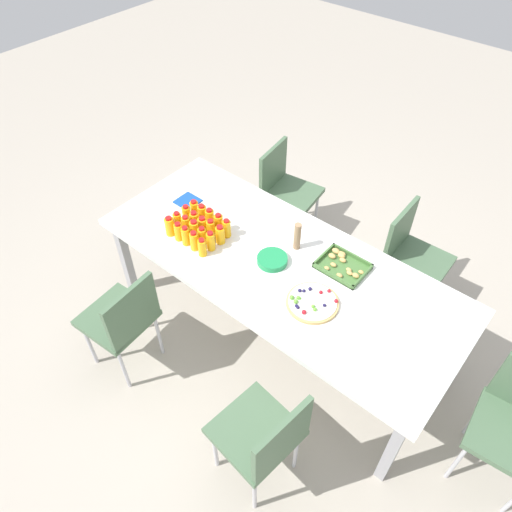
# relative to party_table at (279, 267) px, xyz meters

# --- Properties ---
(ground_plane) EXTENTS (12.00, 12.00, 0.00)m
(ground_plane) POSITION_rel_party_table_xyz_m (0.00, 0.00, -0.67)
(ground_plane) COLOR #B2A899
(party_table) EXTENTS (2.37, 0.97, 0.73)m
(party_table) POSITION_rel_party_table_xyz_m (0.00, 0.00, 0.00)
(party_table) COLOR silver
(party_table) RESTS_ON ground_plane
(chair_far_right) EXTENTS (0.41, 0.41, 0.83)m
(chair_far_right) POSITION_rel_party_table_xyz_m (0.53, 0.84, -0.17)
(chair_far_right) COLOR #4C6B4C
(chair_far_right) RESTS_ON ground_plane
(chair_near_right) EXTENTS (0.44, 0.44, 0.83)m
(chair_near_right) POSITION_rel_party_table_xyz_m (0.58, -0.84, -0.17)
(chair_near_right) COLOR #4C6B4C
(chair_near_right) RESTS_ON ground_plane
(chair_far_left) EXTENTS (0.45, 0.45, 0.83)m
(chair_far_left) POSITION_rel_party_table_xyz_m (-0.61, 0.86, -0.17)
(chair_far_left) COLOR #4C6B4C
(chair_far_left) RESTS_ON ground_plane
(chair_near_left) EXTENTS (0.43, 0.43, 0.83)m
(chair_near_left) POSITION_rel_party_table_xyz_m (-0.57, -0.83, -0.17)
(chair_near_left) COLOR #4C6B4C
(chair_near_left) RESTS_ON ground_plane
(juice_bottle_0) EXTENTS (0.06, 0.06, 0.14)m
(juice_bottle_0) POSITION_rel_party_table_xyz_m (-0.70, -0.26, 0.12)
(juice_bottle_0) COLOR #FAAD14
(juice_bottle_0) RESTS_ON party_table
(juice_bottle_1) EXTENTS (0.06, 0.06, 0.13)m
(juice_bottle_1) POSITION_rel_party_table_xyz_m (-0.62, -0.26, 0.12)
(juice_bottle_1) COLOR #FAAC14
(juice_bottle_1) RESTS_ON party_table
(juice_bottle_2) EXTENTS (0.05, 0.05, 0.14)m
(juice_bottle_2) POSITION_rel_party_table_xyz_m (-0.55, -0.26, 0.12)
(juice_bottle_2) COLOR #F9AD14
(juice_bottle_2) RESTS_ON party_table
(juice_bottle_3) EXTENTS (0.06, 0.06, 0.14)m
(juice_bottle_3) POSITION_rel_party_table_xyz_m (-0.48, -0.26, 0.12)
(juice_bottle_3) COLOR #F9AD14
(juice_bottle_3) RESTS_ON party_table
(juice_bottle_4) EXTENTS (0.05, 0.05, 0.13)m
(juice_bottle_4) POSITION_rel_party_table_xyz_m (-0.40, -0.26, 0.12)
(juice_bottle_4) COLOR #F9AD14
(juice_bottle_4) RESTS_ON party_table
(juice_bottle_5) EXTENTS (0.05, 0.05, 0.14)m
(juice_bottle_5) POSITION_rel_party_table_xyz_m (-0.70, -0.19, 0.12)
(juice_bottle_5) COLOR #F9AC14
(juice_bottle_5) RESTS_ON party_table
(juice_bottle_6) EXTENTS (0.06, 0.06, 0.14)m
(juice_bottle_6) POSITION_rel_party_table_xyz_m (-0.63, -0.19, 0.12)
(juice_bottle_6) COLOR #F9AD14
(juice_bottle_6) RESTS_ON party_table
(juice_bottle_7) EXTENTS (0.06, 0.06, 0.14)m
(juice_bottle_7) POSITION_rel_party_table_xyz_m (-0.55, -0.18, 0.12)
(juice_bottle_7) COLOR #F9AE14
(juice_bottle_7) RESTS_ON party_table
(juice_bottle_8) EXTENTS (0.06, 0.06, 0.13)m
(juice_bottle_8) POSITION_rel_party_table_xyz_m (-0.48, -0.19, 0.12)
(juice_bottle_8) COLOR #F9AE14
(juice_bottle_8) RESTS_ON party_table
(juice_bottle_9) EXTENTS (0.06, 0.06, 0.14)m
(juice_bottle_9) POSITION_rel_party_table_xyz_m (-0.40, -0.19, 0.12)
(juice_bottle_9) COLOR #F9AD14
(juice_bottle_9) RESTS_ON party_table
(juice_bottle_10) EXTENTS (0.06, 0.06, 0.14)m
(juice_bottle_10) POSITION_rel_party_table_xyz_m (-0.70, -0.11, 0.12)
(juice_bottle_10) COLOR #FAAE14
(juice_bottle_10) RESTS_ON party_table
(juice_bottle_11) EXTENTS (0.06, 0.06, 0.13)m
(juice_bottle_11) POSITION_rel_party_table_xyz_m (-0.62, -0.12, 0.12)
(juice_bottle_11) COLOR #F9AE14
(juice_bottle_11) RESTS_ON party_table
(juice_bottle_12) EXTENTS (0.06, 0.06, 0.13)m
(juice_bottle_12) POSITION_rel_party_table_xyz_m (-0.55, -0.12, 0.12)
(juice_bottle_12) COLOR #F9AE14
(juice_bottle_12) RESTS_ON party_table
(juice_bottle_13) EXTENTS (0.06, 0.06, 0.14)m
(juice_bottle_13) POSITION_rel_party_table_xyz_m (-0.47, -0.11, 0.12)
(juice_bottle_13) COLOR #FAAC14
(juice_bottle_13) RESTS_ON party_table
(juice_bottle_14) EXTENTS (0.06, 0.06, 0.14)m
(juice_bottle_14) POSITION_rel_party_table_xyz_m (-0.40, -0.11, 0.12)
(juice_bottle_14) COLOR #F9AC14
(juice_bottle_14) RESTS_ON party_table
(juice_bottle_15) EXTENTS (0.06, 0.06, 0.13)m
(juice_bottle_15) POSITION_rel_party_table_xyz_m (-0.70, -0.03, 0.12)
(juice_bottle_15) COLOR #F9AD14
(juice_bottle_15) RESTS_ON party_table
(juice_bottle_16) EXTENTS (0.06, 0.06, 0.14)m
(juice_bottle_16) POSITION_rel_party_table_xyz_m (-0.63, -0.04, 0.12)
(juice_bottle_16) COLOR #F9AD14
(juice_bottle_16) RESTS_ON party_table
(juice_bottle_17) EXTENTS (0.06, 0.06, 0.14)m
(juice_bottle_17) POSITION_rel_party_table_xyz_m (-0.56, -0.04, 0.12)
(juice_bottle_17) COLOR #FAAC14
(juice_bottle_17) RESTS_ON party_table
(juice_bottle_18) EXTENTS (0.06, 0.06, 0.15)m
(juice_bottle_18) POSITION_rel_party_table_xyz_m (-0.47, -0.04, 0.12)
(juice_bottle_18) COLOR #FAAC14
(juice_bottle_18) RESTS_ON party_table
(juice_bottle_19) EXTENTS (0.05, 0.05, 0.14)m
(juice_bottle_19) POSITION_rel_party_table_xyz_m (-0.40, -0.04, 0.12)
(juice_bottle_19) COLOR #FAAC14
(juice_bottle_19) RESTS_ON party_table
(fruit_pizza) EXTENTS (0.30, 0.30, 0.05)m
(fruit_pizza) POSITION_rel_party_table_xyz_m (0.35, -0.14, 0.07)
(fruit_pizza) COLOR tan
(fruit_pizza) RESTS_ON party_table
(snack_tray) EXTENTS (0.29, 0.23, 0.04)m
(snack_tray) POSITION_rel_party_table_xyz_m (0.32, 0.22, 0.07)
(snack_tray) COLOR #477238
(snack_tray) RESTS_ON party_table
(plate_stack) EXTENTS (0.19, 0.19, 0.04)m
(plate_stack) POSITION_rel_party_table_xyz_m (-0.03, -0.03, 0.08)
(plate_stack) COLOR #1E8C4C
(plate_stack) RESTS_ON party_table
(napkin_stack) EXTENTS (0.15, 0.15, 0.01)m
(napkin_stack) POSITION_rel_party_table_xyz_m (-0.85, 0.04, 0.06)
(napkin_stack) COLOR #194CA5
(napkin_stack) RESTS_ON party_table
(cardboard_tube) EXTENTS (0.04, 0.04, 0.20)m
(cardboard_tube) POSITION_rel_party_table_xyz_m (0.01, 0.17, 0.15)
(cardboard_tube) COLOR #9E7A56
(cardboard_tube) RESTS_ON party_table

